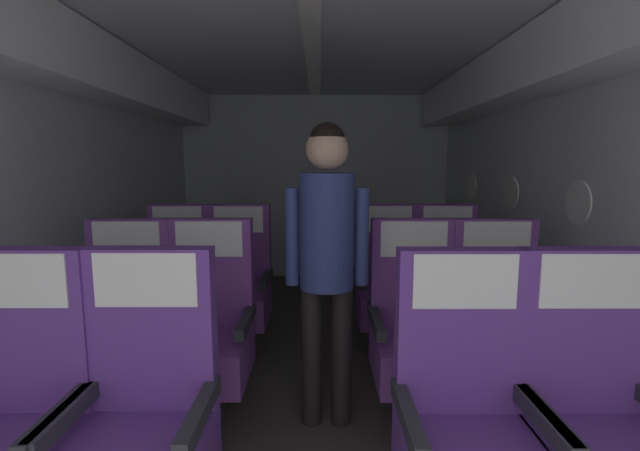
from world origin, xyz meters
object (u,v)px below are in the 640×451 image
(seat_a_left_window, at_px, (11,429))
(seat_c_right_window, at_px, (388,288))
(flight_attendant, at_px, (328,244))
(seat_b_left_aisle, at_px, (209,333))
(seat_c_left_aisle, at_px, (239,288))
(seat_b_right_aisle, at_px, (500,334))
(seat_c_right_aisle, at_px, (449,288))
(seat_c_left_window, at_px, (177,288))
(seat_a_right_aisle, at_px, (597,430))
(seat_a_left_aisle, at_px, (143,427))
(seat_a_right_window, at_px, (468,431))
(seat_b_right_window, at_px, (416,333))
(seat_b_left_window, at_px, (125,334))

(seat_a_left_window, height_order, seat_c_right_window, same)
(seat_c_right_window, relative_size, flight_attendant, 0.68)
(seat_b_left_aisle, distance_m, seat_c_left_aisle, 0.88)
(seat_b_right_aisle, relative_size, seat_c_right_aisle, 1.00)
(seat_b_left_aisle, xyz_separation_m, seat_b_right_aisle, (1.61, -0.01, 0.00))
(seat_c_left_window, bearing_deg, seat_a_right_aisle, -40.74)
(seat_a_right_aisle, bearing_deg, seat_c_right_aisle, 89.94)
(seat_a_left_aisle, bearing_deg, seat_a_left_window, -178.60)
(seat_c_left_window, bearing_deg, seat_a_right_window, -47.94)
(seat_b_right_aisle, height_order, flight_attendant, flight_attendant)
(seat_b_right_window, height_order, seat_c_left_aisle, same)
(seat_a_right_window, xyz_separation_m, flight_attendant, (-0.48, 0.79, 0.52))
(seat_c_left_aisle, bearing_deg, flight_attendant, -56.19)
(seat_a_left_window, xyz_separation_m, flight_attendant, (1.13, 0.79, 0.52))
(seat_c_right_aisle, bearing_deg, seat_b_right_window, -116.53)
(seat_a_left_aisle, height_order, seat_b_right_window, same)
(seat_c_left_aisle, bearing_deg, seat_b_right_window, -37.59)
(seat_b_left_window, bearing_deg, seat_a_left_window, -90.85)
(seat_b_left_window, xyz_separation_m, seat_b_right_aisle, (2.07, -0.01, 0.00))
(seat_a_left_window, height_order, seat_c_left_window, same)
(seat_a_left_window, height_order, seat_a_right_window, same)
(seat_a_left_window, distance_m, seat_b_left_window, 0.88)
(seat_b_right_aisle, bearing_deg, seat_c_left_aisle, 150.98)
(seat_a_left_window, xyz_separation_m, seat_b_left_window, (0.01, 0.88, 0.00))
(seat_a_right_aisle, xyz_separation_m, seat_c_left_aisle, (-1.60, 1.77, 0.00))
(seat_a_right_window, height_order, seat_b_right_window, same)
(seat_b_left_aisle, bearing_deg, seat_a_left_aisle, -90.62)
(seat_a_left_window, height_order, seat_b_right_aisle, same)
(seat_a_right_window, relative_size, seat_b_left_window, 1.00)
(seat_b_right_aisle, distance_m, seat_c_left_window, 2.27)
(seat_a_right_aisle, distance_m, seat_c_right_window, 1.85)
(seat_b_left_window, bearing_deg, seat_b_right_window, 0.11)
(seat_a_right_window, xyz_separation_m, seat_c_right_aisle, (0.46, 1.79, 0.00))
(seat_a_left_window, relative_size, seat_c_right_aisle, 1.00)
(seat_b_right_window, distance_m, seat_c_right_window, 0.90)
(seat_b_left_aisle, relative_size, flight_attendant, 0.68)
(seat_b_right_window, height_order, flight_attendant, flight_attendant)
(seat_a_right_window, height_order, seat_c_right_window, same)
(seat_a_left_window, distance_m, seat_c_right_window, 2.41)
(seat_a_left_aisle, height_order, seat_b_left_window, same)
(seat_b_right_aisle, relative_size, seat_c_left_window, 1.00)
(seat_b_left_window, distance_m, seat_b_right_window, 1.61)
(seat_a_right_window, bearing_deg, seat_c_left_window, 132.06)
(seat_c_left_aisle, bearing_deg, seat_c_right_window, 0.96)
(seat_a_left_window, distance_m, seat_c_left_aisle, 1.83)
(seat_b_left_aisle, bearing_deg, seat_c_right_window, 38.30)
(seat_a_left_window, xyz_separation_m, seat_b_right_window, (1.62, 0.88, 0.00))
(seat_a_left_window, distance_m, seat_b_left_aisle, 1.01)
(seat_a_right_aisle, xyz_separation_m, flight_attendant, (-0.94, 0.79, 0.52))
(seat_b_left_aisle, xyz_separation_m, seat_c_right_aisle, (1.60, 0.90, 0.00))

